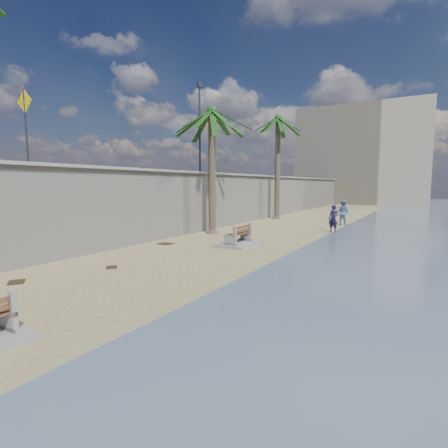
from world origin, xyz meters
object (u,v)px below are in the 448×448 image
at_px(bench_far, 239,237).
at_px(person_a, 333,217).
at_px(palm_mid, 212,113).
at_px(person_b, 343,211).
at_px(palm_back, 278,120).

distance_m(bench_far, person_a, 7.36).
height_order(palm_mid, person_b, palm_mid).
bearing_deg(palm_back, bench_far, -75.93).
xyz_separation_m(bench_far, person_a, (2.79, 6.79, 0.54)).
relative_size(bench_far, palm_back, 0.24).
bearing_deg(palm_mid, person_a, 33.89).
xyz_separation_m(palm_back, person_b, (5.66, -1.77, -7.03)).
xyz_separation_m(palm_mid, person_a, (6.00, 4.03, -5.94)).
bearing_deg(person_a, palm_mid, -132.06).
relative_size(bench_far, person_a, 1.17).
bearing_deg(person_a, palm_back, 148.96).
distance_m(palm_back, person_b, 9.20).
distance_m(palm_mid, person_b, 11.64).
height_order(bench_far, person_b, person_b).
bearing_deg(palm_back, person_b, -17.34).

